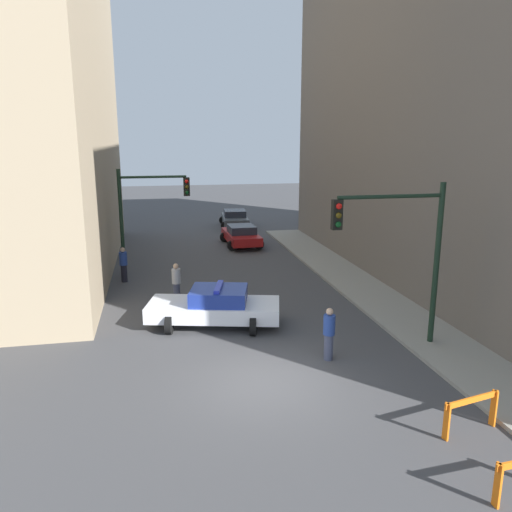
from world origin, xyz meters
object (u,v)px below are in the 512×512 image
object	(u,v)px
traffic_light_near	(404,241)
parked_car_mid	(235,218)
pedestrian_corner	(124,264)
police_car	(215,306)
pedestrian_sidewalk	(329,333)
barrier_mid	(471,408)
parked_car_near	(241,235)
pedestrian_crossing	(176,282)
traffic_light_far	(144,206)

from	to	relation	value
traffic_light_near	parked_car_mid	xyz separation A→B (m)	(-1.57, 23.30, -2.86)
traffic_light_near	pedestrian_corner	bearing A→B (deg)	133.34
police_car	pedestrian_sidewalk	size ratio (longest dim) A/B	3.02
pedestrian_corner	barrier_mid	xyz separation A→B (m)	(8.45, -14.38, -0.24)
parked_car_near	pedestrian_sidewalk	size ratio (longest dim) A/B	2.62
parked_car_near	barrier_mid	distance (m)	21.36
parked_car_mid	parked_car_near	bearing A→B (deg)	-90.89
police_car	pedestrian_sidewalk	xyz separation A→B (m)	(3.05, -3.53, 0.14)
police_car	barrier_mid	bearing A→B (deg)	-134.09
pedestrian_corner	parked_car_mid	bearing A→B (deg)	-112.34
parked_car_near	pedestrian_crossing	xyz separation A→B (m)	(-4.53, -10.48, 0.19)
parked_car_near	pedestrian_corner	distance (m)	9.71
parked_car_near	pedestrian_crossing	world-z (taller)	pedestrian_crossing
traffic_light_far	police_car	world-z (taller)	traffic_light_far
traffic_light_near	pedestrian_corner	distance (m)	13.48
barrier_mid	traffic_light_near	bearing A→B (deg)	82.57
traffic_light_near	pedestrian_sidewalk	world-z (taller)	traffic_light_near
pedestrian_corner	parked_car_near	bearing A→B (deg)	-128.21
pedestrian_sidewalk	police_car	bearing A→B (deg)	46.30
parked_car_mid	pedestrian_sidewalk	size ratio (longest dim) A/B	2.67
traffic_light_far	police_car	bearing A→B (deg)	-72.22
traffic_light_near	traffic_light_far	distance (m)	13.53
parked_car_mid	pedestrian_corner	world-z (taller)	pedestrian_corner
parked_car_near	barrier_mid	size ratio (longest dim) A/B	2.76
parked_car_near	barrier_mid	xyz separation A→B (m)	(1.63, -21.30, -0.06)
traffic_light_far	barrier_mid	bearing A→B (deg)	-64.67
parked_car_mid	barrier_mid	bearing A→B (deg)	-83.22
traffic_light_near	police_car	size ratio (longest dim) A/B	1.04
pedestrian_sidewalk	barrier_mid	xyz separation A→B (m)	(1.88, -4.37, -0.24)
police_car	parked_car_near	bearing A→B (deg)	0.17
traffic_light_far	pedestrian_corner	xyz separation A→B (m)	(-1.04, -1.28, -2.54)
parked_car_mid	pedestrian_crossing	size ratio (longest dim) A/B	2.67
pedestrian_crossing	barrier_mid	xyz separation A→B (m)	(6.16, -10.81, -0.24)
pedestrian_crossing	parked_car_near	bearing A→B (deg)	-100.04
police_car	pedestrian_crossing	size ratio (longest dim) A/B	3.02
traffic_light_near	pedestrian_corner	size ratio (longest dim) A/B	3.13
traffic_light_near	pedestrian_sidewalk	size ratio (longest dim) A/B	3.13
traffic_light_near	pedestrian_sidewalk	xyz separation A→B (m)	(-2.50, -0.40, -2.67)
pedestrian_sidewalk	barrier_mid	distance (m)	4.76
barrier_mid	pedestrian_sidewalk	bearing A→B (deg)	113.24
parked_car_near	pedestrian_sidewalk	bearing A→B (deg)	-92.69
pedestrian_crossing	pedestrian_corner	bearing A→B (deg)	-43.96
parked_car_mid	pedestrian_crossing	world-z (taller)	pedestrian_crossing
traffic_light_far	pedestrian_crossing	bearing A→B (deg)	-75.51
barrier_mid	pedestrian_corner	bearing A→B (deg)	120.43
pedestrian_sidewalk	traffic_light_far	bearing A→B (deg)	31.64
traffic_light_near	parked_car_near	size ratio (longest dim) A/B	1.19
traffic_light_near	parked_car_near	world-z (taller)	traffic_light_near
pedestrian_sidewalk	traffic_light_near	bearing A→B (deg)	-75.34
parked_car_near	parked_car_mid	bearing A→B (deg)	82.42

